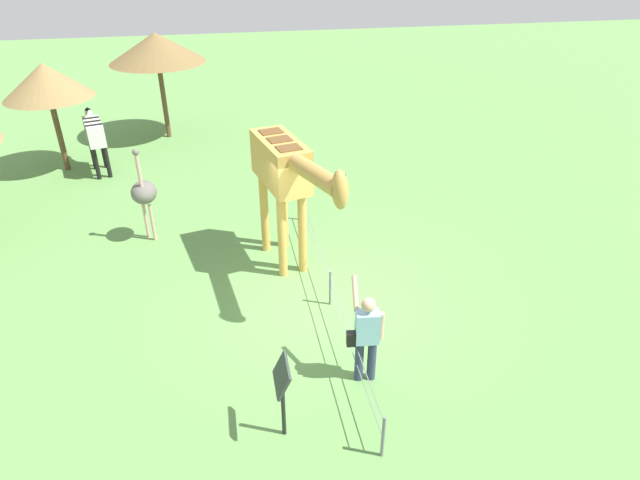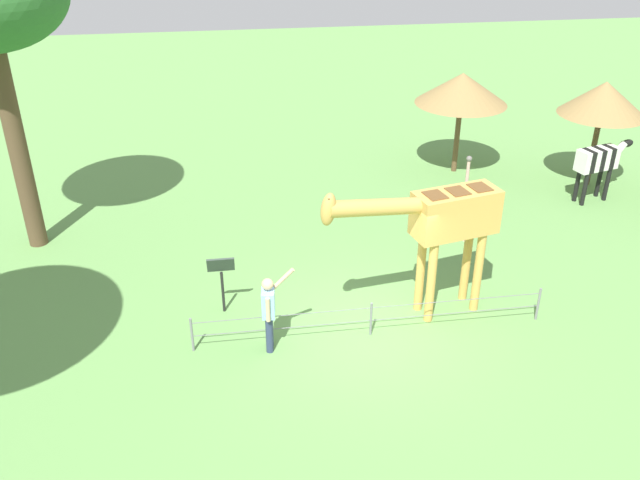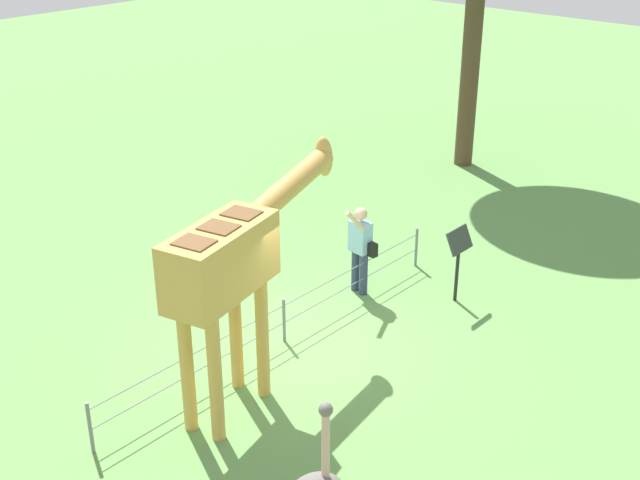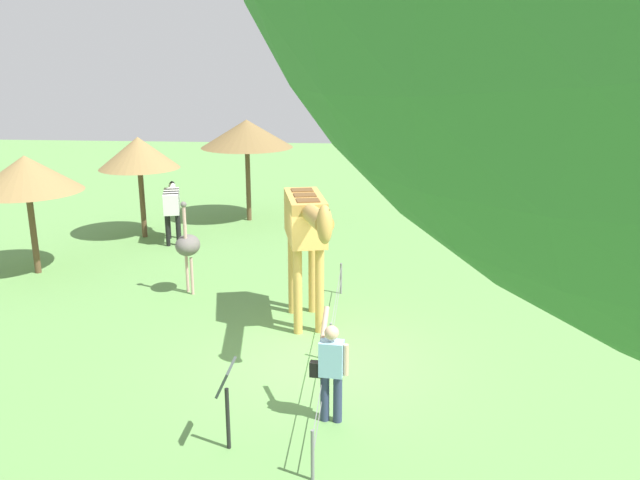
# 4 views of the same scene
# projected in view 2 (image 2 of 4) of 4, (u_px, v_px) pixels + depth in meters

# --- Properties ---
(ground_plane) EXTENTS (60.00, 60.00, 0.00)m
(ground_plane) POSITION_uv_depth(u_px,v_px,m) (368.00, 328.00, 13.75)
(ground_plane) COLOR #60934C
(giraffe) EXTENTS (3.74, 1.30, 3.16)m
(giraffe) POSITION_uv_depth(u_px,v_px,m) (441.00, 221.00, 13.25)
(giraffe) COLOR gold
(giraffe) RESTS_ON ground_plane
(visitor) EXTENTS (0.66, 0.59, 1.71)m
(visitor) POSITION_uv_depth(u_px,v_px,m) (269.00, 309.00, 12.76)
(visitor) COLOR navy
(visitor) RESTS_ON ground_plane
(zebra) EXTENTS (1.82, 0.78, 1.66)m
(zebra) POSITION_uv_depth(u_px,v_px,m) (599.00, 161.00, 18.57)
(zebra) COLOR black
(zebra) RESTS_ON ground_plane
(ostrich) EXTENTS (0.70, 0.56, 2.25)m
(ostrich) POSITION_uv_depth(u_px,v_px,m) (471.00, 197.00, 16.52)
(ostrich) COLOR #CC9E93
(ostrich) RESTS_ON ground_plane
(shade_hut_near) EXTENTS (2.40, 2.40, 3.08)m
(shade_hut_near) POSITION_uv_depth(u_px,v_px,m) (604.00, 99.00, 18.85)
(shade_hut_near) COLOR brown
(shade_hut_near) RESTS_ON ground_plane
(shade_hut_aside) EXTENTS (2.71, 2.71, 3.04)m
(shade_hut_aside) POSITION_uv_depth(u_px,v_px,m) (462.00, 89.00, 19.76)
(shade_hut_aside) COLOR brown
(shade_hut_aside) RESTS_ON ground_plane
(info_sign) EXTENTS (0.56, 0.21, 1.32)m
(info_sign) POSITION_uv_depth(u_px,v_px,m) (221.00, 272.00, 13.85)
(info_sign) COLOR black
(info_sign) RESTS_ON ground_plane
(wire_fence) EXTENTS (7.05, 0.05, 0.75)m
(wire_fence) POSITION_uv_depth(u_px,v_px,m) (371.00, 318.00, 13.38)
(wire_fence) COLOR slate
(wire_fence) RESTS_ON ground_plane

